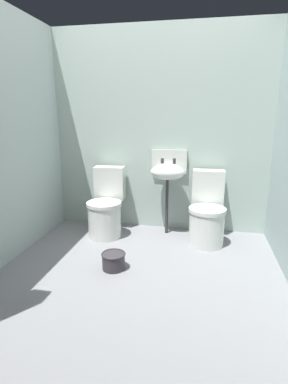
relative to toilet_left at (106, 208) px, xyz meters
name	(u,v)px	position (x,y,z in m)	size (l,w,h in m)	color
ground_plane	(137,281)	(0.57, -0.92, -0.36)	(2.98, 2.94, 0.08)	gray
wall_back	(160,132)	(0.57, 0.40, 0.87)	(2.98, 0.10, 2.39)	#A3B6AD
toilet_left	(106,208)	(0.00, 0.00, 0.00)	(0.42, 0.61, 0.78)	silver
toilet_right	(207,214)	(1.17, 0.00, 0.00)	(0.40, 0.59, 0.78)	silver
sink	(168,171)	(0.70, 0.19, 0.43)	(0.42, 0.35, 0.99)	#322E34
bucket	(114,261)	(0.33, -0.81, -0.24)	(0.23, 0.23, 0.16)	#322E34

